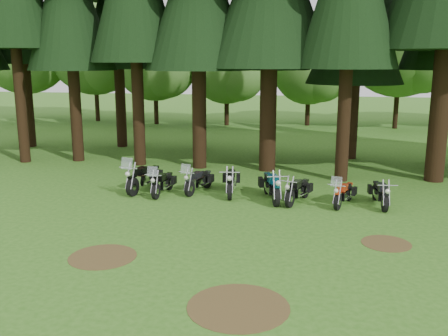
{
  "coord_description": "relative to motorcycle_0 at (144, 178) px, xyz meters",
  "views": [
    {
      "loc": [
        2.61,
        -13.55,
        5.12
      ],
      "look_at": [
        -1.12,
        5.0,
        1.0
      ],
      "focal_mm": 40.0,
      "sensor_mm": 36.0,
      "label": 1
    }
  ],
  "objects": [
    {
      "name": "ground",
      "position": [
        4.3,
        -4.68,
        -0.52
      ],
      "size": [
        120.0,
        120.0,
        0.0
      ],
      "primitive_type": "plane",
      "color": "#30681B",
      "rests_on": "ground"
    },
    {
      "name": "decid_1",
      "position": [
        -11.69,
        21.09,
        5.31
      ],
      "size": [
        7.91,
        7.69,
        9.88
      ],
      "color": "black",
      "rests_on": "ground"
    },
    {
      "name": "decid_0",
      "position": [
        -17.8,
        20.59,
        5.38
      ],
      "size": [
        8.0,
        7.78,
        10.0
      ],
      "color": "black",
      "rests_on": "ground"
    },
    {
      "name": "decid_2",
      "position": [
        -6.14,
        20.1,
        4.43
      ],
      "size": [
        6.72,
        6.53,
        8.4
      ],
      "color": "black",
      "rests_on": "ground"
    },
    {
      "name": "dirt_patch_1",
      "position": [
        8.8,
        -4.18,
        -0.52
      ],
      "size": [
        1.4,
        1.4,
        0.01
      ],
      "primitive_type": "cylinder",
      "color": "#4C3D1E",
      "rests_on": "ground"
    },
    {
      "name": "decid_3",
      "position": [
        -0.41,
        20.45,
        3.99
      ],
      "size": [
        6.12,
        5.95,
        7.65
      ],
      "color": "black",
      "rests_on": "ground"
    },
    {
      "name": "motorcycle_4",
      "position": [
        5.11,
        -0.3,
        -0.02
      ],
      "size": [
        0.86,
        2.35,
        0.98
      ],
      "rotation": [
        0.0,
        0.0,
        0.3
      ],
      "color": "black",
      "rests_on": "ground"
    },
    {
      "name": "motorcycle_3",
      "position": [
        3.47,
        0.2,
        -0.04
      ],
      "size": [
        0.48,
        2.33,
        0.95
      ],
      "rotation": [
        0.0,
        0.0,
        0.14
      ],
      "color": "black",
      "rests_on": "ground"
    },
    {
      "name": "motorcycle_7",
      "position": [
        9.0,
        -0.3,
        -0.09
      ],
      "size": [
        0.39,
        2.08,
        0.85
      ],
      "rotation": [
        0.0,
        0.0,
        0.12
      ],
      "color": "black",
      "rests_on": "ground"
    },
    {
      "name": "decid_5",
      "position": [
        12.59,
        21.04,
        5.71
      ],
      "size": [
        8.45,
        8.21,
        10.56
      ],
      "color": "black",
      "rests_on": "ground"
    },
    {
      "name": "motorcycle_0",
      "position": [
        0.0,
        0.0,
        0.0
      ],
      "size": [
        0.76,
        2.48,
        1.56
      ],
      "rotation": [
        0.0,
        0.0,
        -0.19
      ],
      "color": "black",
      "rests_on": "ground"
    },
    {
      "name": "motorcycle_6",
      "position": [
        7.71,
        -0.5,
        -0.1
      ],
      "size": [
        0.87,
        1.95,
        1.25
      ],
      "rotation": [
        0.0,
        0.0,
        -0.33
      ],
      "color": "black",
      "rests_on": "ground"
    },
    {
      "name": "dirt_patch_2",
      "position": [
        5.3,
        -8.68,
        -0.52
      ],
      "size": [
        2.2,
        2.2,
        0.01
      ],
      "primitive_type": "cylinder",
      "color": "#4C3D1E",
      "rests_on": "ground"
    },
    {
      "name": "motorcycle_2",
      "position": [
        2.17,
        0.25,
        -0.08
      ],
      "size": [
        0.78,
        2.08,
        1.32
      ],
      "rotation": [
        0.0,
        0.0,
        -0.26
      ],
      "color": "black",
      "rests_on": "ground"
    },
    {
      "name": "dirt_patch_0",
      "position": [
        1.3,
        -6.68,
        -0.52
      ],
      "size": [
        1.8,
        1.8,
        0.01
      ],
      "primitive_type": "cylinder",
      "color": "#4C3D1E",
      "rests_on": "ground"
    },
    {
      "name": "decid_4",
      "position": [
        5.88,
        21.65,
        3.85
      ],
      "size": [
        5.93,
        5.76,
        7.41
      ],
      "color": "black",
      "rests_on": "ground"
    },
    {
      "name": "motorcycle_1",
      "position": [
        0.9,
        -0.36,
        -0.08
      ],
      "size": [
        0.42,
        2.09,
        1.31
      ],
      "rotation": [
        0.0,
        0.0,
        -0.05
      ],
      "color": "black",
      "rests_on": "ground"
    },
    {
      "name": "motorcycle_5",
      "position": [
        6.09,
        -0.44,
        -0.09
      ],
      "size": [
        0.8,
        2.01,
        0.85
      ],
      "rotation": [
        0.0,
        0.0,
        -0.33
      ],
      "color": "black",
      "rests_on": "ground"
    }
  ]
}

